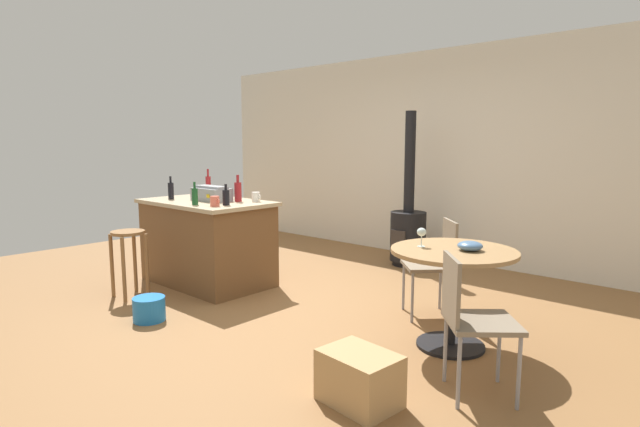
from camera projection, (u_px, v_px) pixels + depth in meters
ground_plane at (296, 306)px, 4.71m from camera, size 8.80×8.80×0.00m
back_wall at (442, 156)px, 6.51m from camera, size 8.00×0.10×2.70m
kitchen_island at (207, 242)px, 5.44m from camera, size 1.44×0.88×0.91m
wooden_stool at (129, 250)px, 4.93m from camera, size 0.32×0.32×0.66m
dining_table at (453, 273)px, 3.69m from camera, size 0.92×0.92×0.75m
folding_chair_near at (470, 314)px, 2.98m from camera, size 0.56×0.56×0.86m
folding_chair_far at (436, 260)px, 4.39m from camera, size 0.57×0.57×0.85m
wood_stove at (408, 227)px, 6.23m from camera, size 0.44×0.45×1.90m
toolbox at (211, 194)px, 5.33m from camera, size 0.44×0.25×0.16m
bottle_0 at (171, 190)px, 5.49m from camera, size 0.06×0.06×0.25m
bottle_1 at (208, 185)px, 5.88m from camera, size 0.06×0.06×0.31m
bottle_2 at (226, 197)px, 4.96m from camera, size 0.07×0.07×0.21m
bottle_3 at (238, 191)px, 5.27m from camera, size 0.08×0.08×0.28m
bottle_4 at (195, 196)px, 4.99m from camera, size 0.06×0.06×0.23m
cup_0 at (256, 197)px, 5.26m from camera, size 0.12×0.09×0.10m
cup_1 at (215, 201)px, 4.88m from camera, size 0.13×0.09×0.10m
wine_glass at (422, 233)px, 3.75m from camera, size 0.07×0.07×0.14m
serving_bowl at (470, 246)px, 3.62m from camera, size 0.18×0.18×0.07m
cardboard_box at (359, 378)px, 2.93m from camera, size 0.47×0.37×0.31m
plastic_bucket at (149, 309)px, 4.31m from camera, size 0.27×0.27×0.21m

